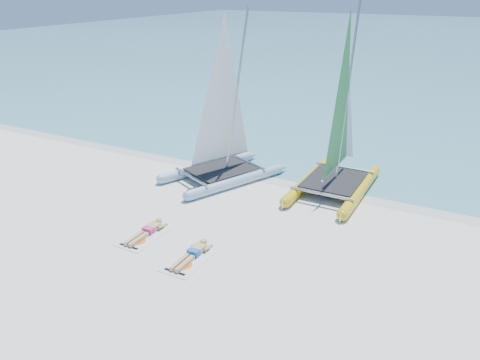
% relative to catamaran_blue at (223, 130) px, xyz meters
% --- Properties ---
extents(ground, '(140.00, 140.00, 0.00)m').
position_rel_catamaran_blue_xyz_m(ground, '(2.72, -4.49, -2.09)').
color(ground, silver).
rests_on(ground, ground).
extents(sea, '(140.00, 115.00, 0.01)m').
position_rel_catamaran_blue_xyz_m(sea, '(2.72, 58.51, -2.08)').
color(sea, '#7AC1CB').
rests_on(sea, ground).
extents(wet_sand_strip, '(140.00, 1.40, 0.01)m').
position_rel_catamaran_blue_xyz_m(wet_sand_strip, '(2.72, 1.01, -2.08)').
color(wet_sand_strip, silver).
rests_on(wet_sand_strip, ground).
extents(catamaran_blue, '(4.35, 5.67, 6.99)m').
position_rel_catamaran_blue_xyz_m(catamaran_blue, '(0.00, 0.00, 0.00)').
color(catamaran_blue, '#AACFE0').
rests_on(catamaran_blue, ground).
extents(catamaran_yellow, '(2.57, 5.71, 7.26)m').
position_rel_catamaran_blue_xyz_m(catamaran_yellow, '(4.47, 1.47, 0.20)').
color(catamaran_yellow, yellow).
rests_on(catamaran_yellow, ground).
extents(towel_a, '(1.00, 1.85, 0.02)m').
position_rel_catamaran_blue_xyz_m(towel_a, '(0.17, -5.49, -2.08)').
color(towel_a, white).
rests_on(towel_a, ground).
extents(sunbather_a, '(0.37, 1.73, 0.26)m').
position_rel_catamaran_blue_xyz_m(sunbather_a, '(0.17, -5.30, -1.97)').
color(sunbather_a, '#DDB274').
rests_on(sunbather_a, towel_a).
extents(towel_b, '(1.00, 1.85, 0.02)m').
position_rel_catamaran_blue_xyz_m(towel_b, '(2.24, -5.96, -2.08)').
color(towel_b, white).
rests_on(towel_b, ground).
extents(sunbather_b, '(0.37, 1.73, 0.26)m').
position_rel_catamaran_blue_xyz_m(sunbather_b, '(2.24, -5.77, -1.97)').
color(sunbather_b, '#DDB274').
rests_on(sunbather_b, towel_b).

